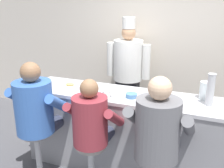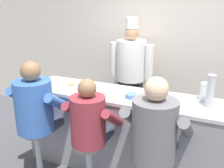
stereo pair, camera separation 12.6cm
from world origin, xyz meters
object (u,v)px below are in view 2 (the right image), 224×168
at_px(diner_seated_blue, 36,108).
at_px(diner_seated_maroon, 90,124).
at_px(ketchup_bottle_red, 161,93).
at_px(diner_seated_grey, 155,133).
at_px(cup_stack_steel, 210,91).
at_px(water_pitcher_clear, 206,92).
at_px(breakfast_plate, 71,85).
at_px(cook_in_whites_near, 131,70).
at_px(coffee_mug_white, 106,93).
at_px(cereal_bowl, 131,96).

relative_size(diner_seated_blue, diner_seated_maroon, 1.08).
distance_m(ketchup_bottle_red, diner_seated_grey, 0.56).
bearing_deg(diner_seated_blue, ketchup_bottle_red, 20.35).
bearing_deg(cup_stack_steel, water_pitcher_clear, 106.82).
xyz_separation_m(breakfast_plate, cook_in_whites_near, (0.43, 1.13, -0.02)).
relative_size(water_pitcher_clear, diner_seated_blue, 0.14).
relative_size(coffee_mug_white, diner_seated_blue, 0.09).
bearing_deg(water_pitcher_clear, diner_seated_blue, -156.85).
bearing_deg(cereal_bowl, cup_stack_steel, 6.11).
bearing_deg(diner_seated_maroon, ketchup_bottle_red, 38.75).
distance_m(water_pitcher_clear, diner_seated_blue, 1.97).
bearing_deg(cereal_bowl, diner_seated_maroon, -119.46).
height_order(ketchup_bottle_red, cup_stack_steel, cup_stack_steel).
height_order(cup_stack_steel, diner_seated_grey, diner_seated_grey).
bearing_deg(breakfast_plate, cereal_bowl, -5.50).
relative_size(water_pitcher_clear, diner_seated_grey, 0.14).
bearing_deg(diner_seated_maroon, breakfast_plate, 135.69).
xyz_separation_m(coffee_mug_white, cup_stack_steel, (1.15, 0.16, 0.14)).
relative_size(water_pitcher_clear, cereal_bowl, 1.51).
bearing_deg(breakfast_plate, cup_stack_steel, 0.22).
height_order(cereal_bowl, diner_seated_blue, diner_seated_blue).
distance_m(coffee_mug_white, diner_seated_maroon, 0.48).
relative_size(coffee_mug_white, cook_in_whites_near, 0.07).
height_order(diner_seated_grey, cook_in_whites_near, cook_in_whites_near).
distance_m(breakfast_plate, diner_seated_grey, 1.44).
relative_size(cup_stack_steel, diner_seated_grey, 0.24).
height_order(cereal_bowl, cup_stack_steel, cup_stack_steel).
relative_size(breakfast_plate, cook_in_whites_near, 0.14).
height_order(coffee_mug_white, cook_in_whites_near, cook_in_whites_near).
distance_m(cereal_bowl, cook_in_whites_near, 1.29).
bearing_deg(cook_in_whites_near, breakfast_plate, -110.87).
height_order(water_pitcher_clear, diner_seated_maroon, diner_seated_maroon).
distance_m(ketchup_bottle_red, breakfast_plate, 1.23).
relative_size(diner_seated_maroon, cook_in_whites_near, 0.73).
relative_size(cereal_bowl, cup_stack_steel, 0.38).
xyz_separation_m(cup_stack_steel, cook_in_whites_near, (-1.31, 1.12, -0.18)).
bearing_deg(diner_seated_maroon, diner_seated_blue, 179.50).
xyz_separation_m(diner_seated_maroon, cook_in_whites_near, (-0.17, 1.71, 0.16)).
bearing_deg(diner_seated_maroon, diner_seated_grey, 0.46).
distance_m(breakfast_plate, cook_in_whites_near, 1.21).
bearing_deg(diner_seated_maroon, coffee_mug_white, 91.14).
bearing_deg(diner_seated_maroon, cereal_bowl, 60.54).
xyz_separation_m(ketchup_bottle_red, cook_in_whites_near, (-0.80, 1.21, -0.12)).
distance_m(diner_seated_maroon, diner_seated_grey, 0.72).
bearing_deg(cup_stack_steel, ketchup_bottle_red, -170.33).
relative_size(cereal_bowl, cook_in_whites_near, 0.07).
xyz_separation_m(cup_stack_steel, diner_seated_grey, (-0.42, -0.59, -0.30)).
relative_size(diner_seated_maroon, diner_seated_grey, 0.93).
relative_size(coffee_mug_white, diner_seated_grey, 0.09).
distance_m(diner_seated_blue, diner_seated_grey, 1.43).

